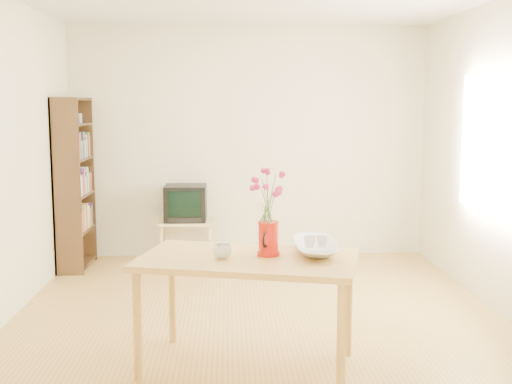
{
  "coord_description": "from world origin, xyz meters",
  "views": [
    {
      "loc": [
        -0.24,
        -5.02,
        1.73
      ],
      "look_at": [
        0.0,
        0.3,
        1.0
      ],
      "focal_mm": 45.0,
      "sensor_mm": 36.0,
      "label": 1
    }
  ],
  "objects_px": {
    "table": "(248,269)",
    "pitcher": "(268,240)",
    "television": "(186,202)",
    "mug": "(222,251)",
    "bowl": "(316,222)"
  },
  "relations": [
    {
      "from": "table",
      "to": "television",
      "type": "distance_m",
      "value": 3.01
    },
    {
      "from": "television",
      "to": "bowl",
      "type": "bearing_deg",
      "value": -69.23
    },
    {
      "from": "table",
      "to": "mug",
      "type": "xyz_separation_m",
      "value": [
        -0.17,
        -0.04,
        0.13
      ]
    },
    {
      "from": "pitcher",
      "to": "television",
      "type": "bearing_deg",
      "value": 121.79
    },
    {
      "from": "mug",
      "to": "television",
      "type": "xyz_separation_m",
      "value": [
        -0.43,
        2.99,
        -0.14
      ]
    },
    {
      "from": "table",
      "to": "pitcher",
      "type": "distance_m",
      "value": 0.23
    },
    {
      "from": "table",
      "to": "pitcher",
      "type": "bearing_deg",
      "value": 28.67
    },
    {
      "from": "pitcher",
      "to": "mug",
      "type": "xyz_separation_m",
      "value": [
        -0.3,
        -0.07,
        -0.06
      ]
    },
    {
      "from": "pitcher",
      "to": "bowl",
      "type": "relative_size",
      "value": 0.52
    },
    {
      "from": "table",
      "to": "television",
      "type": "relative_size",
      "value": 3.4
    },
    {
      "from": "bowl",
      "to": "table",
      "type": "bearing_deg",
      "value": -166.0
    },
    {
      "from": "table",
      "to": "television",
      "type": "xyz_separation_m",
      "value": [
        -0.59,
        2.95,
        -0.01
      ]
    },
    {
      "from": "mug",
      "to": "bowl",
      "type": "relative_size",
      "value": 0.27
    },
    {
      "from": "table",
      "to": "bowl",
      "type": "relative_size",
      "value": 3.54
    },
    {
      "from": "pitcher",
      "to": "bowl",
      "type": "bearing_deg",
      "value": 31.58
    }
  ]
}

